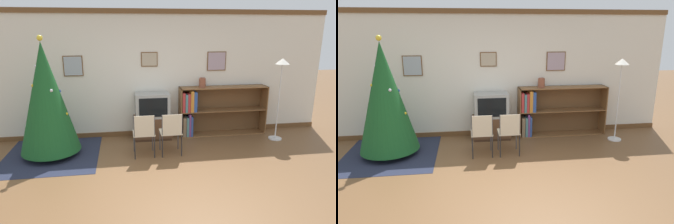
# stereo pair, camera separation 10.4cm
# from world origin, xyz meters

# --- Properties ---
(ground_plane) EXTENTS (24.00, 24.00, 0.00)m
(ground_plane) POSITION_xyz_m (0.00, 0.00, 0.00)
(ground_plane) COLOR brown
(wall_back) EXTENTS (8.00, 0.11, 2.70)m
(wall_back) POSITION_xyz_m (0.00, 2.60, 1.35)
(wall_back) COLOR silver
(wall_back) RESTS_ON ground_plane
(area_rug) EXTENTS (1.73, 1.83, 0.01)m
(area_rug) POSITION_xyz_m (-1.90, 1.68, 0.00)
(area_rug) COLOR #23283D
(area_rug) RESTS_ON ground_plane
(christmas_tree) EXTENTS (1.07, 1.07, 2.19)m
(christmas_tree) POSITION_xyz_m (-1.90, 1.68, 1.10)
(christmas_tree) COLOR maroon
(christmas_tree) RESTS_ON area_rug
(tv_console) EXTENTS (0.81, 0.45, 0.49)m
(tv_console) POSITION_xyz_m (0.07, 2.30, 0.25)
(tv_console) COLOR #412A1A
(tv_console) RESTS_ON ground_plane
(television) EXTENTS (0.72, 0.44, 0.51)m
(television) POSITION_xyz_m (0.07, 2.30, 0.74)
(television) COLOR #9E9E99
(television) RESTS_ON tv_console
(folding_chair_left) EXTENTS (0.40, 0.40, 0.82)m
(folding_chair_left) POSITION_xyz_m (-0.19, 1.35, 0.47)
(folding_chair_left) COLOR beige
(folding_chair_left) RESTS_ON ground_plane
(folding_chair_right) EXTENTS (0.40, 0.40, 0.82)m
(folding_chair_right) POSITION_xyz_m (0.32, 1.35, 0.47)
(folding_chair_right) COLOR beige
(folding_chair_right) RESTS_ON ground_plane
(bookshelf) EXTENTS (1.95, 0.36, 1.08)m
(bookshelf) POSITION_xyz_m (1.33, 2.38, 0.55)
(bookshelf) COLOR brown
(bookshelf) RESTS_ON ground_plane
(vase) EXTENTS (0.15, 0.15, 0.21)m
(vase) POSITION_xyz_m (1.16, 2.37, 1.19)
(vase) COLOR brown
(vase) RESTS_ON bookshelf
(standing_lamp) EXTENTS (0.28, 0.28, 1.73)m
(standing_lamp) POSITION_xyz_m (2.68, 1.85, 1.33)
(standing_lamp) COLOR silver
(standing_lamp) RESTS_ON ground_plane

